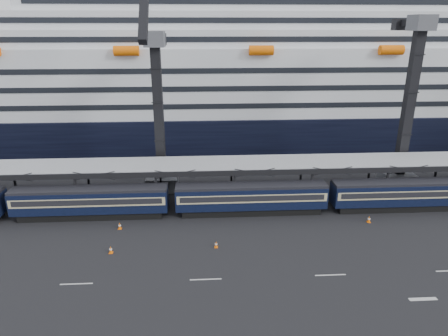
{
  "coord_description": "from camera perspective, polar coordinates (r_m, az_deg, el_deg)",
  "views": [
    {
      "loc": [
        -14.13,
        -36.0,
        22.58
      ],
      "look_at": [
        -11.44,
        10.0,
        6.16
      ],
      "focal_mm": 32.0,
      "sensor_mm": 36.0,
      "label": 1
    }
  ],
  "objects": [
    {
      "name": "traffic_cone_d",
      "position": [
        43.81,
        -1.13,
        -10.85
      ],
      "size": [
        0.38,
        0.38,
        0.76
      ],
      "color": "#FF6808",
      "rests_on": "ground"
    },
    {
      "name": "crane_dark_near",
      "position": [
        55.93,
        -9.41,
        8.37
      ],
      "size": [
        4.5,
        17.75,
        35.08
      ],
      "color": "#4A4C51",
      "rests_on": "ground"
    },
    {
      "name": "ground",
      "position": [
        44.78,
        15.88,
        -11.5
      ],
      "size": [
        260.0,
        260.0,
        0.0
      ],
      "primitive_type": "plane",
      "color": "black",
      "rests_on": "ground"
    },
    {
      "name": "canopy",
      "position": [
        54.77,
        11.79,
        0.74
      ],
      "size": [
        130.0,
        6.25,
        5.53
      ],
      "color": "gray",
      "rests_on": "ground"
    },
    {
      "name": "crane_dark_mid",
      "position": [
        61.69,
        25.23,
        9.18
      ],
      "size": [
        4.5,
        18.24,
        39.64
      ],
      "color": "#4A4C51",
      "rests_on": "ground"
    },
    {
      "name": "lane_markings",
      "position": [
        44.19,
        28.46,
        -13.76
      ],
      "size": [
        111.0,
        4.27,
        0.02
      ],
      "color": "beige",
      "rests_on": "ground"
    },
    {
      "name": "traffic_cone_e",
      "position": [
        52.03,
        20.01,
        -6.87
      ],
      "size": [
        0.43,
        0.43,
        0.86
      ],
      "color": "#FF6808",
      "rests_on": "ground"
    },
    {
      "name": "cruise_ship",
      "position": [
        83.65,
        5.79,
        12.48
      ],
      "size": [
        214.09,
        28.84,
        34.0
      ],
      "color": "black",
      "rests_on": "ground"
    },
    {
      "name": "traffic_cone_c",
      "position": [
        44.44,
        -15.88,
        -11.14
      ],
      "size": [
        0.42,
        0.42,
        0.84
      ],
      "color": "#FF6808",
      "rests_on": "ground"
    },
    {
      "name": "traffic_cone_b",
      "position": [
        49.0,
        -14.68,
        -7.97
      ],
      "size": [
        0.43,
        0.43,
        0.86
      ],
      "color": "#FF6808",
      "rests_on": "ground"
    },
    {
      "name": "train",
      "position": [
        51.2,
        7.63,
        -4.03
      ],
      "size": [
        133.05,
        3.0,
        4.05
      ],
      "color": "black",
      "rests_on": "ground"
    }
  ]
}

